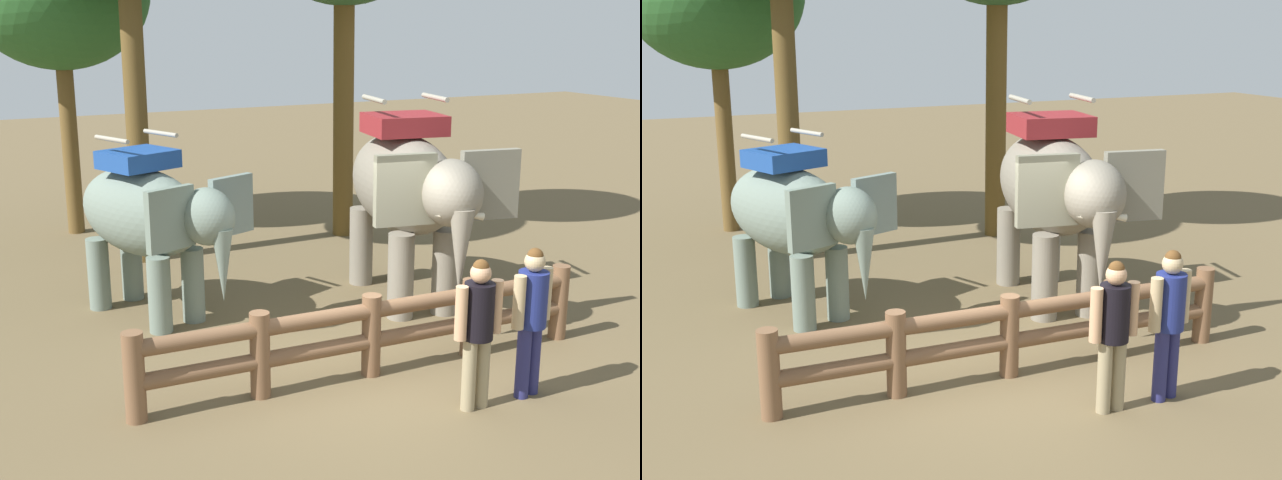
% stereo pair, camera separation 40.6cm
% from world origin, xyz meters
% --- Properties ---
extents(ground_plane, '(60.00, 60.00, 0.00)m').
position_xyz_m(ground_plane, '(0.00, 0.00, 0.00)').
color(ground_plane, brown).
extents(log_fence, '(6.15, 0.35, 1.05)m').
position_xyz_m(log_fence, '(0.00, 0.10, 0.60)').
color(log_fence, brown).
rests_on(log_fence, ground).
extents(elephant_near_left, '(2.36, 3.24, 2.73)m').
position_xyz_m(elephant_near_left, '(-1.88, 3.31, 1.53)').
color(elephant_near_left, slate).
rests_on(elephant_near_left, ground).
extents(elephant_center, '(2.19, 3.79, 3.19)m').
position_xyz_m(elephant_center, '(1.85, 2.26, 1.79)').
color(elephant_center, gray).
rests_on(elephant_center, ground).
extents(tourist_woman_in_black, '(0.63, 0.36, 1.78)m').
position_xyz_m(tourist_woman_in_black, '(0.62, -1.23, 1.03)').
color(tourist_woman_in_black, '#9C8C68').
rests_on(tourist_woman_in_black, ground).
extents(tourist_man_in_blue, '(0.63, 0.42, 1.81)m').
position_xyz_m(tourist_man_in_blue, '(1.38, -1.22, 1.05)').
color(tourist_man_in_blue, navy).
rests_on(tourist_man_in_blue, ground).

